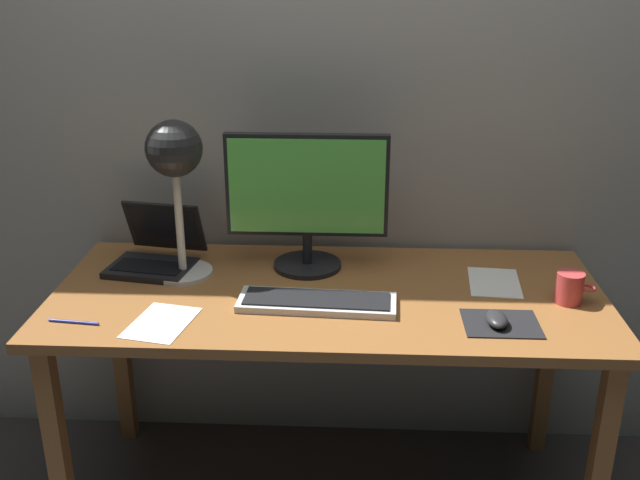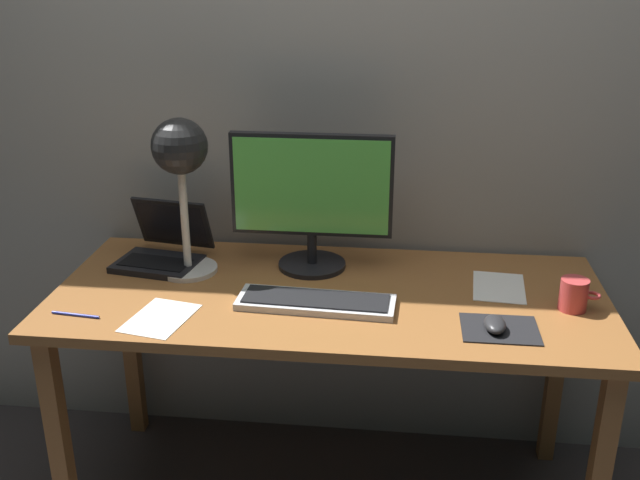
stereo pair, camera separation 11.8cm
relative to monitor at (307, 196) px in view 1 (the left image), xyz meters
The scene contains 12 objects.
back_wall 0.40m from the monitor, 72.39° to the left, with size 4.80×0.06×2.60m, color #9E998E.
desk 0.37m from the monitor, 67.46° to the right, with size 1.60×0.70×0.74m.
monitor is the anchor object (origin of this frame).
keyboard_main 0.35m from the monitor, 80.73° to the right, with size 0.45×0.16×0.03m.
laptop 0.51m from the monitor, behind, with size 0.29×0.29×0.19m.
desk_lamp 0.40m from the monitor, 168.42° to the right, with size 0.18×0.18×0.48m.
mousepad 0.69m from the monitor, 33.29° to the right, with size 0.20×0.16×0.00m, color black.
mouse 0.67m from the monitor, 34.67° to the right, with size 0.06×0.10×0.03m, color #28282B.
coffee_mug 0.80m from the monitor, 15.68° to the right, with size 0.11×0.08×0.09m.
paper_sheet_near_mouse 0.62m from the monitor, ahead, with size 0.15×0.21×0.00m, color white.
paper_sheet_by_keyboard 0.58m from the monitor, 133.02° to the right, with size 0.15×0.21×0.00m, color white.
pen 0.76m from the monitor, 145.94° to the right, with size 0.01×0.01×0.14m, color #2633A5.
Camera 1 is at (0.07, -1.92, 1.66)m, focal length 41.01 mm.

